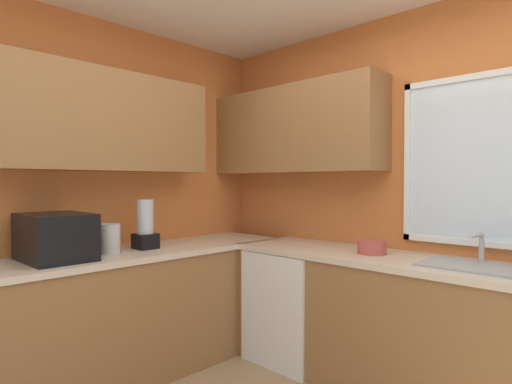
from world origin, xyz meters
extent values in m
cube|color=#D17238|center=(0.00, 1.72, 1.29)|extent=(3.81, 0.06, 2.58)
cube|color=#D17238|center=(-1.88, 0.00, 1.29)|extent=(0.06, 3.51, 2.58)
cube|color=silver|center=(0.39, 1.69, 1.51)|extent=(1.00, 0.02, 1.01)
cube|color=white|center=(0.39, 1.68, 2.03)|extent=(1.08, 0.04, 0.04)
cube|color=white|center=(0.39, 1.68, 0.99)|extent=(1.08, 0.04, 0.04)
cube|color=white|center=(-0.13, 1.68, 1.51)|extent=(0.04, 0.04, 1.09)
cube|color=olive|center=(-1.69, -0.20, 1.80)|extent=(0.32, 2.37, 0.70)
cube|color=olive|center=(-1.05, 1.53, 1.80)|extent=(1.58, 0.32, 0.70)
cube|color=olive|center=(-1.54, 0.00, 0.42)|extent=(0.62, 3.09, 0.85)
cube|color=beige|center=(-1.54, 0.00, 0.87)|extent=(0.65, 3.12, 0.04)
cube|color=olive|center=(0.21, 1.38, 0.42)|extent=(2.87, 0.62, 0.85)
cube|color=beige|center=(0.21, 1.38, 0.87)|extent=(2.90, 0.65, 0.04)
cube|color=white|center=(-0.88, 1.35, 0.42)|extent=(0.60, 0.60, 0.84)
cube|color=black|center=(-1.54, -0.20, 1.03)|extent=(0.48, 0.36, 0.29)
cylinder|color=#B7B7BC|center=(-1.52, 0.15, 0.99)|extent=(0.14, 0.14, 0.20)
cube|color=#9EA0A5|center=(0.39, 1.38, 0.89)|extent=(0.53, 0.40, 0.02)
cylinder|color=#B7B7BC|center=(0.39, 1.54, 0.98)|extent=(0.03, 0.03, 0.18)
cylinder|color=#B7B7BC|center=(0.39, 1.44, 1.06)|extent=(0.02, 0.20, 0.02)
cylinder|color=#B74C42|center=(-0.25, 1.38, 0.93)|extent=(0.19, 0.19, 0.09)
cube|color=black|center=(-1.54, 0.43, 0.94)|extent=(0.15, 0.15, 0.11)
cylinder|color=#B2BCC6|center=(-1.54, 0.43, 1.12)|extent=(0.12, 0.12, 0.25)
camera|label=1|loc=(1.17, -1.19, 1.37)|focal=29.55mm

